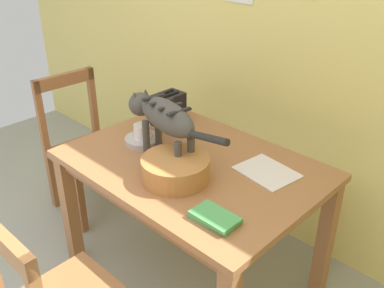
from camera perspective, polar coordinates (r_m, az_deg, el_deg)
wall_rear at (r=2.55m, az=11.12°, el=14.07°), size 5.23×0.11×2.50m
dining_table at (r=2.21m, az=0.00°, el=-4.40°), size 1.24×0.88×0.75m
cat at (r=2.09m, az=-3.81°, el=3.56°), size 0.73×0.20×0.32m
saucer_bowl at (r=2.34m, az=-6.44°, el=0.51°), size 0.19×0.19×0.03m
coffee_mug at (r=2.32m, az=-6.46°, el=1.65°), size 0.13×0.09×0.08m
magazine at (r=2.10m, az=9.74°, el=-3.59°), size 0.30×0.25×0.01m
book_stack at (r=1.77m, az=3.00°, el=-9.54°), size 0.20×0.13×0.03m
wicker_basket at (r=2.00m, az=-2.17°, el=-3.20°), size 0.31×0.31×0.11m
toaster at (r=2.54m, az=-3.26°, el=4.67°), size 0.12×0.20×0.18m
wooden_chair_near at (r=3.00m, az=-13.94°, el=-0.47°), size 0.44×0.44×0.93m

